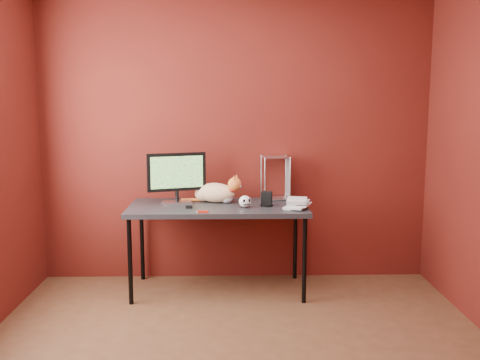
{
  "coord_description": "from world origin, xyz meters",
  "views": [
    {
      "loc": [
        -0.06,
        -3.07,
        1.64
      ],
      "look_at": [
        0.03,
        1.15,
        1.0
      ],
      "focal_mm": 40.0,
      "sensor_mm": 36.0,
      "label": 1
    }
  ],
  "objects_px": {
    "desk": "(218,211)",
    "speaker": "(267,199)",
    "skull_mug": "(245,201)",
    "book_stack": "(289,154)",
    "cat": "(216,192)",
    "monitor": "(177,176)"
  },
  "relations": [
    {
      "from": "monitor",
      "to": "book_stack",
      "type": "xyz_separation_m",
      "value": [
        0.94,
        -0.17,
        0.2
      ]
    },
    {
      "from": "skull_mug",
      "to": "speaker",
      "type": "height_order",
      "value": "speaker"
    },
    {
      "from": "desk",
      "to": "cat",
      "type": "relative_size",
      "value": 2.84
    },
    {
      "from": "cat",
      "to": "book_stack",
      "type": "xyz_separation_m",
      "value": [
        0.61,
        -0.23,
        0.36
      ]
    },
    {
      "from": "skull_mug",
      "to": "book_stack",
      "type": "relative_size",
      "value": 0.12
    },
    {
      "from": "monitor",
      "to": "speaker",
      "type": "xyz_separation_m",
      "value": [
        0.76,
        -0.12,
        -0.19
      ]
    },
    {
      "from": "monitor",
      "to": "book_stack",
      "type": "height_order",
      "value": "book_stack"
    },
    {
      "from": "cat",
      "to": "speaker",
      "type": "bearing_deg",
      "value": -0.09
    },
    {
      "from": "desk",
      "to": "speaker",
      "type": "distance_m",
      "value": 0.43
    },
    {
      "from": "desk",
      "to": "book_stack",
      "type": "relative_size",
      "value": 1.69
    },
    {
      "from": "monitor",
      "to": "desk",
      "type": "bearing_deg",
      "value": -30.76
    },
    {
      "from": "desk",
      "to": "speaker",
      "type": "bearing_deg",
      "value": -5.37
    },
    {
      "from": "monitor",
      "to": "speaker",
      "type": "distance_m",
      "value": 0.79
    },
    {
      "from": "monitor",
      "to": "cat",
      "type": "bearing_deg",
      "value": -7.93
    },
    {
      "from": "cat",
      "to": "speaker",
      "type": "height_order",
      "value": "cat"
    },
    {
      "from": "desk",
      "to": "monitor",
      "type": "bearing_deg",
      "value": 167.04
    },
    {
      "from": "monitor",
      "to": "skull_mug",
      "type": "distance_m",
      "value": 0.64
    },
    {
      "from": "desk",
      "to": "monitor",
      "type": "xyz_separation_m",
      "value": [
        -0.35,
        0.08,
        0.3
      ]
    },
    {
      "from": "monitor",
      "to": "cat",
      "type": "distance_m",
      "value": 0.37
    },
    {
      "from": "skull_mug",
      "to": "book_stack",
      "type": "distance_m",
      "value": 0.53
    },
    {
      "from": "skull_mug",
      "to": "speaker",
      "type": "distance_m",
      "value": 0.19
    },
    {
      "from": "skull_mug",
      "to": "cat",
      "type": "bearing_deg",
      "value": 119.6
    }
  ]
}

